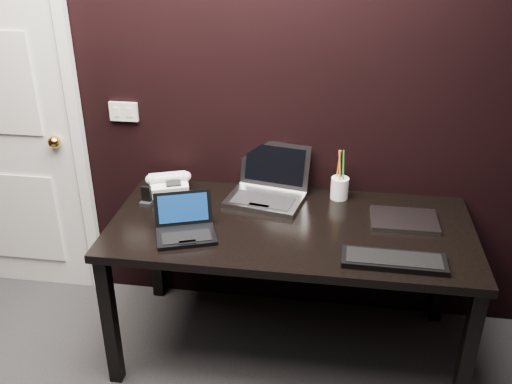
# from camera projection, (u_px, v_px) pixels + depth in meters

# --- Properties ---
(wall_back) EXTENTS (4.00, 0.00, 4.00)m
(wall_back) POSITION_uv_depth(u_px,v_px,m) (241.00, 82.00, 2.82)
(wall_back) COLOR black
(wall_back) RESTS_ON ground
(wall_switch) EXTENTS (0.15, 0.02, 0.10)m
(wall_switch) POSITION_uv_depth(u_px,v_px,m) (124.00, 112.00, 2.97)
(wall_switch) COLOR silver
(wall_switch) RESTS_ON wall_back
(desk) EXTENTS (1.70, 0.80, 0.74)m
(desk) POSITION_uv_depth(u_px,v_px,m) (290.00, 238.00, 2.71)
(desk) COLOR black
(desk) RESTS_ON ground
(netbook) EXTENTS (0.33, 0.31, 0.17)m
(netbook) POSITION_uv_depth(u_px,v_px,m) (185.00, 228.00, 2.58)
(netbook) COLOR black
(netbook) RESTS_ON desk
(silver_laptop) EXTENTS (0.42, 0.40, 0.25)m
(silver_laptop) POSITION_uv_depth(u_px,v_px,m) (268.00, 190.00, 2.89)
(silver_laptop) COLOR #97989C
(silver_laptop) RESTS_ON desk
(ext_keyboard) EXTENTS (0.43, 0.15, 0.03)m
(ext_keyboard) POSITION_uv_depth(u_px,v_px,m) (394.00, 260.00, 2.38)
(ext_keyboard) COLOR black
(ext_keyboard) RESTS_ON desk
(closed_laptop) EXTENTS (0.31, 0.23, 0.02)m
(closed_laptop) POSITION_uv_depth(u_px,v_px,m) (404.00, 220.00, 2.69)
(closed_laptop) COLOR #9E9FA4
(closed_laptop) RESTS_ON desk
(desk_phone) EXTENTS (0.25, 0.24, 0.12)m
(desk_phone) POSITION_uv_depth(u_px,v_px,m) (169.00, 184.00, 2.97)
(desk_phone) COLOR white
(desk_phone) RESTS_ON desk
(mobile_phone) EXTENTS (0.06, 0.05, 0.10)m
(mobile_phone) POSITION_uv_depth(u_px,v_px,m) (147.00, 198.00, 2.84)
(mobile_phone) COLOR black
(mobile_phone) RESTS_ON desk
(pen_cup) EXTENTS (0.09, 0.09, 0.26)m
(pen_cup) POSITION_uv_depth(u_px,v_px,m) (340.00, 187.00, 2.89)
(pen_cup) COLOR white
(pen_cup) RESTS_ON desk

